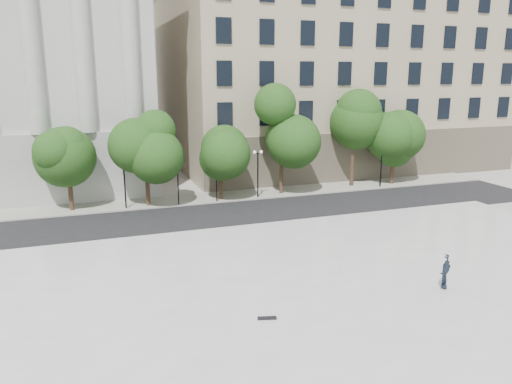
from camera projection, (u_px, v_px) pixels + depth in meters
ground at (305, 330)px, 21.23m from camera, size 160.00×160.00×0.00m
plaza at (279, 297)px, 23.93m from camera, size 44.00×22.00×0.45m
street at (204, 218)px, 37.74m from camera, size 60.00×8.00×0.02m
far_sidewalk at (188, 199)px, 43.23m from camera, size 60.00×4.00×0.12m
building_east at (321, 70)px, 60.86m from camera, size 36.00×26.15×23.00m
traffic_light_west at (177, 163)px, 40.49m from camera, size 0.71×1.63×4.14m
traffic_light_east at (216, 159)px, 41.53m from camera, size 0.96×1.84×4.23m
person_lying at (444, 284)px, 24.24m from camera, size 1.57×1.73×0.47m
skateboard at (267, 318)px, 21.28m from camera, size 0.84×0.41×0.08m
street_trees at (247, 139)px, 43.23m from camera, size 44.45×5.20×8.04m
lamp_posts at (194, 169)px, 41.37m from camera, size 37.39×0.28×4.45m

